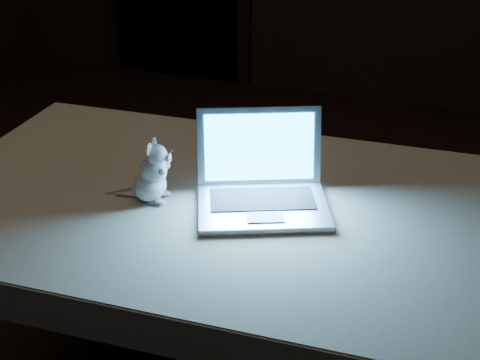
% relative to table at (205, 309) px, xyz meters
% --- Properties ---
extents(floor, '(5.00, 5.00, 0.00)m').
position_rel_table_xyz_m(floor, '(-0.28, 0.26, -0.36)').
color(floor, black).
rests_on(floor, ground).
extents(table, '(1.37, 0.92, 0.71)m').
position_rel_table_xyz_m(table, '(0.00, 0.00, 0.00)').
color(table, black).
rests_on(table, floor).
extents(tablecloth, '(1.60, 1.23, 0.10)m').
position_rel_table_xyz_m(tablecloth, '(-0.03, -0.04, 0.32)').
color(tablecloth, beige).
rests_on(tablecloth, table).
extents(laptop, '(0.41, 0.39, 0.22)m').
position_rel_table_xyz_m(laptop, '(0.17, -0.01, 0.47)').
color(laptop, silver).
rests_on(laptop, tablecloth).
extents(plush_mouse, '(0.13, 0.13, 0.16)m').
position_rel_table_xyz_m(plush_mouse, '(-0.12, -0.06, 0.45)').
color(plush_mouse, silver).
rests_on(plush_mouse, tablecloth).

